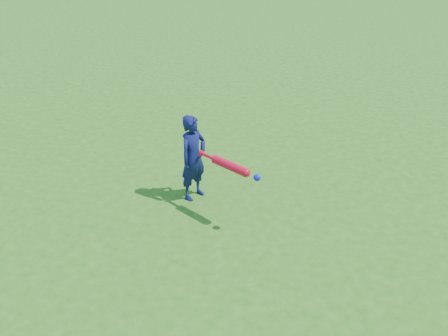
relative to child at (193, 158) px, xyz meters
name	(u,v)px	position (x,y,z in m)	size (l,w,h in m)	color
ground	(204,207)	(0.25, -0.13, -0.53)	(80.00, 80.00, 0.00)	#276117
child	(193,158)	(0.00, 0.00, 0.00)	(0.39, 0.25, 1.06)	#10154D
bat_swing	(233,167)	(0.66, -0.15, 0.15)	(0.87, 0.19, 0.10)	red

